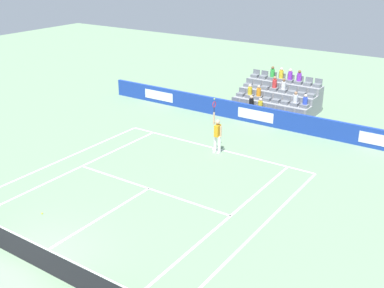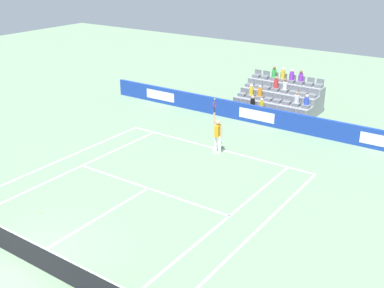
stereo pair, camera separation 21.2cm
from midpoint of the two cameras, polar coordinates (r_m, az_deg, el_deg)
name	(u,v)px [view 2 (the right image)]	position (r m, az deg, el deg)	size (l,w,h in m)	color
ground_plane	(26,261)	(17.33, -18.86, -13.08)	(80.00, 80.00, 0.00)	gray
line_baseline	(215,148)	(25.05, 3.02, -0.51)	(10.97, 0.10, 0.01)	white
line_service	(148,188)	(21.01, -4.96, -5.27)	(8.23, 0.10, 0.01)	white
line_centre_service	(95,220)	(18.99, -11.17, -8.86)	(0.10, 6.40, 0.01)	white
line_singles_sideline_left	(75,169)	(23.34, -13.52, -2.90)	(0.10, 11.89, 0.01)	white
line_singles_sideline_right	(223,221)	(18.61, 4.09, -9.15)	(0.10, 11.89, 0.01)	white
line_doubles_sideline_left	(56,162)	(24.31, -15.70, -2.09)	(0.10, 11.89, 0.01)	white
line_doubles_sideline_right	(255,232)	(18.06, 7.88, -10.38)	(0.10, 11.89, 0.01)	white
line_centre_mark	(214,149)	(24.97, 2.90, -0.58)	(0.10, 0.20, 0.01)	white
sponsor_barrier	(257,115)	(28.70, 8.00, 3.46)	(21.76, 0.22, 1.09)	#193899
tennis_net	(24,249)	(17.06, -19.07, -11.72)	(11.97, 0.10, 1.07)	#33383D
tennis_player	(218,134)	(24.17, 3.32, 1.14)	(0.53, 0.37, 2.85)	white
stadium_stand	(279,101)	(31.19, 10.50, 5.12)	(4.96, 3.80, 2.59)	gray
loose_tennis_ball	(41,213)	(19.92, -17.23, -7.82)	(0.07, 0.07, 0.07)	#D1E533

